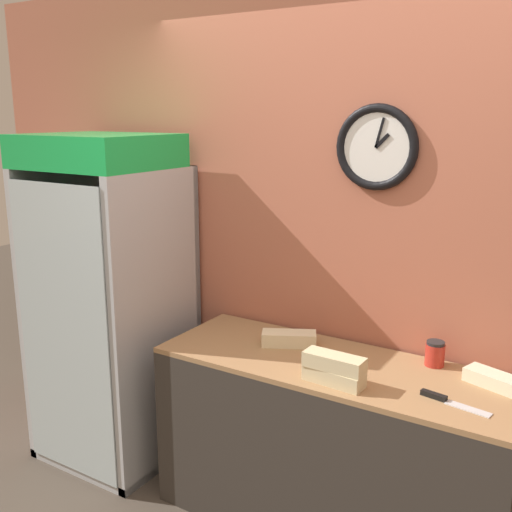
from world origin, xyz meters
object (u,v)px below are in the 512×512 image
at_px(beverage_cooler, 116,283).
at_px(chefs_knife, 445,400).
at_px(sandwich_flat_left, 493,380).
at_px(sandwich_stack_bottom, 334,376).
at_px(condiment_jar, 435,354).
at_px(sandwich_flat_right, 289,339).
at_px(sandwich_stack_middle, 334,362).

relative_size(beverage_cooler, chefs_knife, 6.48).
relative_size(beverage_cooler, sandwich_flat_left, 7.41).
bearing_deg(sandwich_flat_left, chefs_knife, -118.49).
height_order(sandwich_stack_bottom, chefs_knife, sandwich_stack_bottom).
height_order(beverage_cooler, sandwich_stack_bottom, beverage_cooler).
xyz_separation_m(beverage_cooler, sandwich_flat_left, (2.07, 0.14, -0.15)).
bearing_deg(condiment_jar, sandwich_stack_bottom, -126.97).
distance_m(sandwich_flat_right, chefs_knife, 0.85).
bearing_deg(chefs_knife, sandwich_flat_left, 61.51).
relative_size(beverage_cooler, condiment_jar, 16.11).
xyz_separation_m(sandwich_stack_bottom, sandwich_flat_right, (-0.38, 0.28, 0.00)).
relative_size(sandwich_stack_bottom, sandwich_flat_left, 1.07).
relative_size(beverage_cooler, sandwich_stack_bottom, 6.90).
height_order(sandwich_stack_middle, chefs_knife, sandwich_stack_middle).
bearing_deg(beverage_cooler, sandwich_stack_middle, -7.59).
xyz_separation_m(chefs_knife, condiment_jar, (-0.14, 0.33, 0.05)).
bearing_deg(chefs_knife, beverage_cooler, 176.72).
height_order(sandwich_stack_middle, condiment_jar, sandwich_stack_middle).
relative_size(sandwich_flat_left, sandwich_flat_right, 0.89).
distance_m(sandwich_flat_left, sandwich_flat_right, 0.97).
bearing_deg(condiment_jar, beverage_cooler, -172.89).
distance_m(sandwich_stack_bottom, sandwich_flat_right, 0.47).
relative_size(sandwich_stack_middle, chefs_knife, 0.93).
bearing_deg(sandwich_stack_middle, condiment_jar, 53.03).
height_order(sandwich_stack_middle, sandwich_flat_right, sandwich_stack_middle).
relative_size(sandwich_stack_middle, sandwich_flat_left, 1.06).
relative_size(sandwich_stack_bottom, chefs_knife, 0.94).
relative_size(sandwich_flat_right, condiment_jar, 2.46).
height_order(sandwich_stack_bottom, condiment_jar, condiment_jar).
bearing_deg(sandwich_stack_middle, beverage_cooler, 172.41).
distance_m(chefs_knife, condiment_jar, 0.37).
xyz_separation_m(sandwich_flat_left, sandwich_flat_right, (-0.97, -0.05, 0.00)).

